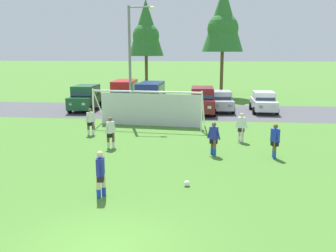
{
  "coord_description": "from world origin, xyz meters",
  "views": [
    {
      "loc": [
        2.56,
        -7.97,
        4.9
      ],
      "look_at": [
        0.8,
        8.46,
        1.55
      ],
      "focal_mm": 38.58,
      "sensor_mm": 36.0,
      "label": 1
    }
  ],
  "objects_px": {
    "player_defender_far": "(90,122)",
    "parked_car_slot_far_left": "(86,98)",
    "soccer_ball": "(187,183)",
    "parked_car_slot_center_right": "(221,101)",
    "player_striker_near": "(241,127)",
    "parked_car_slot_right": "(264,102)",
    "player_winger_right": "(111,133)",
    "soccer_goal": "(149,107)",
    "player_winger_left": "(214,139)",
    "player_trailing_back": "(101,174)",
    "street_lamp": "(132,64)",
    "parked_car_slot_left": "(125,94)",
    "parked_car_slot_center": "(202,100)",
    "parked_car_slot_center_left": "(151,97)",
    "player_midfield_center": "(275,141)"
  },
  "relations": [
    {
      "from": "player_midfield_center",
      "to": "street_lamp",
      "type": "xyz_separation_m",
      "value": [
        -8.43,
        7.98,
        3.33
      ]
    },
    {
      "from": "player_winger_left",
      "to": "parked_car_slot_center",
      "type": "xyz_separation_m",
      "value": [
        -0.72,
        12.31,
        0.29
      ]
    },
    {
      "from": "player_winger_right",
      "to": "player_trailing_back",
      "type": "distance_m",
      "value": 6.61
    },
    {
      "from": "player_midfield_center",
      "to": "street_lamp",
      "type": "height_order",
      "value": "street_lamp"
    },
    {
      "from": "parked_car_slot_center_right",
      "to": "parked_car_slot_center_left",
      "type": "bearing_deg",
      "value": -164.52
    },
    {
      "from": "soccer_goal",
      "to": "parked_car_slot_center_left",
      "type": "height_order",
      "value": "soccer_goal"
    },
    {
      "from": "player_midfield_center",
      "to": "player_defender_far",
      "type": "height_order",
      "value": "same"
    },
    {
      "from": "player_defender_far",
      "to": "parked_car_slot_far_left",
      "type": "distance_m",
      "value": 9.94
    },
    {
      "from": "soccer_ball",
      "to": "player_winger_left",
      "type": "xyz_separation_m",
      "value": [
        1.05,
        4.34,
        0.71
      ]
    },
    {
      "from": "player_winger_right",
      "to": "player_striker_near",
      "type": "bearing_deg",
      "value": 16.94
    },
    {
      "from": "street_lamp",
      "to": "parked_car_slot_far_left",
      "type": "bearing_deg",
      "value": 135.34
    },
    {
      "from": "soccer_ball",
      "to": "parked_car_slot_center_right",
      "type": "distance_m",
      "value": 18.21
    },
    {
      "from": "player_defender_far",
      "to": "street_lamp",
      "type": "xyz_separation_m",
      "value": [
        1.79,
        4.15,
        3.33
      ]
    },
    {
      "from": "soccer_goal",
      "to": "player_winger_left",
      "type": "xyz_separation_m",
      "value": [
        4.24,
        -6.66,
        -0.47
      ]
    },
    {
      "from": "player_winger_right",
      "to": "parked_car_slot_left",
      "type": "distance_m",
      "value": 13.63
    },
    {
      "from": "parked_car_slot_far_left",
      "to": "parked_car_slot_center_right",
      "type": "height_order",
      "value": "parked_car_slot_far_left"
    },
    {
      "from": "soccer_goal",
      "to": "player_midfield_center",
      "type": "relative_size",
      "value": 4.62
    },
    {
      "from": "player_striker_near",
      "to": "parked_car_slot_center_right",
      "type": "height_order",
      "value": "parked_car_slot_center_right"
    },
    {
      "from": "soccer_ball",
      "to": "parked_car_slot_center_right",
      "type": "height_order",
      "value": "parked_car_slot_center_right"
    },
    {
      "from": "soccer_ball",
      "to": "parked_car_slot_center",
      "type": "height_order",
      "value": "parked_car_slot_center"
    },
    {
      "from": "parked_car_slot_left",
      "to": "player_winger_left",
      "type": "bearing_deg",
      "value": -61.8
    },
    {
      "from": "parked_car_slot_center",
      "to": "parked_car_slot_center_right",
      "type": "xyz_separation_m",
      "value": [
        1.55,
        1.45,
        -0.24
      ]
    },
    {
      "from": "parked_car_slot_left",
      "to": "parked_car_slot_center",
      "type": "relative_size",
      "value": 1.06
    },
    {
      "from": "player_defender_far",
      "to": "soccer_ball",
      "type": "bearing_deg",
      "value": -51.86
    },
    {
      "from": "player_trailing_back",
      "to": "street_lamp",
      "type": "height_order",
      "value": "street_lamp"
    },
    {
      "from": "player_striker_near",
      "to": "player_defender_far",
      "type": "bearing_deg",
      "value": 174.95
    },
    {
      "from": "player_striker_near",
      "to": "player_winger_right",
      "type": "relative_size",
      "value": 1.0
    },
    {
      "from": "soccer_ball",
      "to": "soccer_goal",
      "type": "relative_size",
      "value": 0.03
    },
    {
      "from": "parked_car_slot_right",
      "to": "player_defender_far",
      "type": "bearing_deg",
      "value": -139.86
    },
    {
      "from": "player_midfield_center",
      "to": "parked_car_slot_far_left",
      "type": "distance_m",
      "value": 18.96
    },
    {
      "from": "player_defender_far",
      "to": "parked_car_slot_left",
      "type": "distance_m",
      "value": 10.55
    },
    {
      "from": "player_trailing_back",
      "to": "parked_car_slot_center_left",
      "type": "height_order",
      "value": "parked_car_slot_center_left"
    },
    {
      "from": "soccer_ball",
      "to": "street_lamp",
      "type": "distance_m",
      "value": 13.6
    },
    {
      "from": "player_winger_right",
      "to": "player_winger_left",
      "type": "bearing_deg",
      "value": -8.4
    },
    {
      "from": "soccer_ball",
      "to": "parked_car_slot_center",
      "type": "distance_m",
      "value": 16.68
    },
    {
      "from": "player_midfield_center",
      "to": "parked_car_slot_right",
      "type": "distance_m",
      "value": 13.82
    },
    {
      "from": "player_winger_right",
      "to": "player_trailing_back",
      "type": "xyz_separation_m",
      "value": [
        1.38,
        -6.46,
        0.0
      ]
    },
    {
      "from": "player_striker_near",
      "to": "parked_car_slot_right",
      "type": "distance_m",
      "value": 11.06
    },
    {
      "from": "parked_car_slot_left",
      "to": "parked_car_slot_center_left",
      "type": "distance_m",
      "value": 3.36
    },
    {
      "from": "player_trailing_back",
      "to": "parked_car_slot_center_right",
      "type": "bearing_deg",
      "value": 76.2
    },
    {
      "from": "parked_car_slot_left",
      "to": "player_winger_right",
      "type": "bearing_deg",
      "value": -80.3
    },
    {
      "from": "parked_car_slot_far_left",
      "to": "parked_car_slot_left",
      "type": "xyz_separation_m",
      "value": [
        3.17,
        1.22,
        0.23
      ]
    },
    {
      "from": "parked_car_slot_far_left",
      "to": "parked_car_slot_right",
      "type": "xyz_separation_m",
      "value": [
        15.18,
        0.59,
        -0.24
      ]
    },
    {
      "from": "player_winger_left",
      "to": "street_lamp",
      "type": "relative_size",
      "value": 0.2
    },
    {
      "from": "player_defender_far",
      "to": "parked_car_slot_right",
      "type": "height_order",
      "value": "parked_car_slot_right"
    },
    {
      "from": "parked_car_slot_far_left",
      "to": "parked_car_slot_center",
      "type": "bearing_deg",
      "value": -3.92
    },
    {
      "from": "parked_car_slot_center_right",
      "to": "parked_car_slot_left",
      "type": "bearing_deg",
      "value": 176.87
    },
    {
      "from": "parked_car_slot_far_left",
      "to": "soccer_ball",
      "type": "bearing_deg",
      "value": -60.68
    },
    {
      "from": "player_defender_far",
      "to": "soccer_goal",
      "type": "bearing_deg",
      "value": 43.82
    },
    {
      "from": "player_winger_right",
      "to": "parked_car_slot_center_left",
      "type": "bearing_deg",
      "value": 88.23
    }
  ]
}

